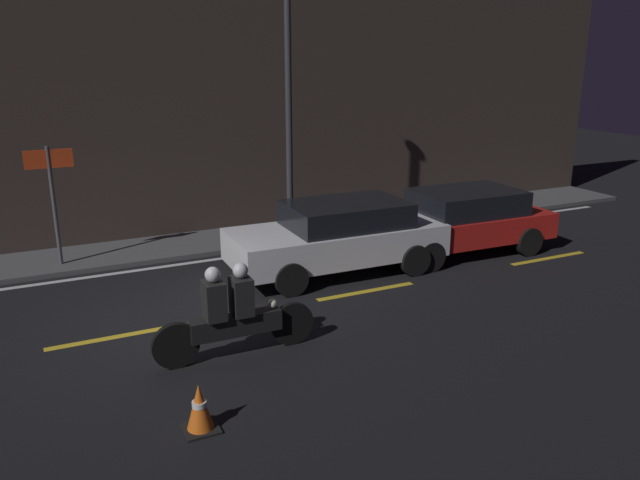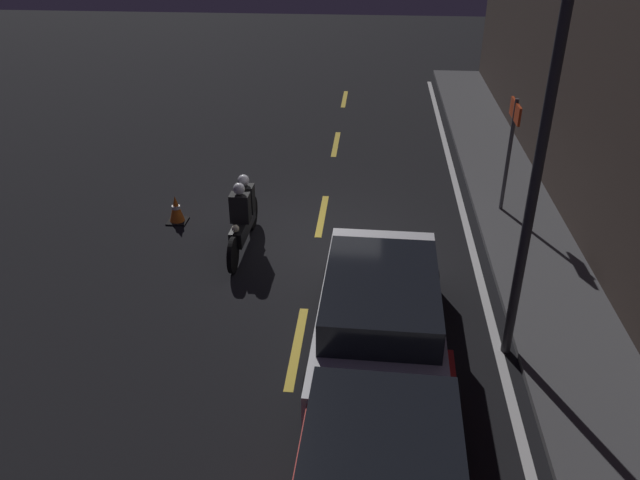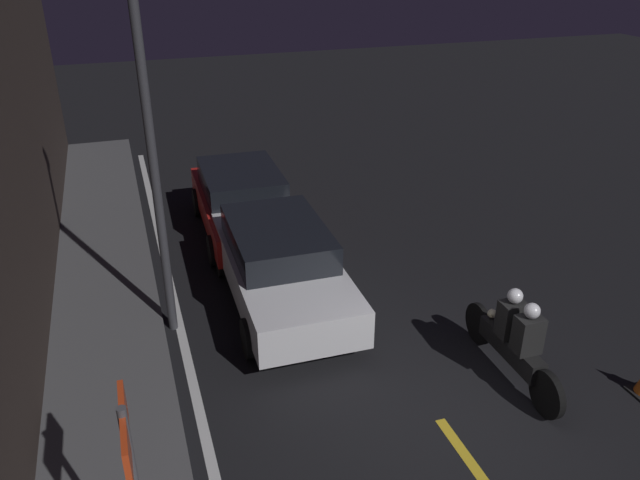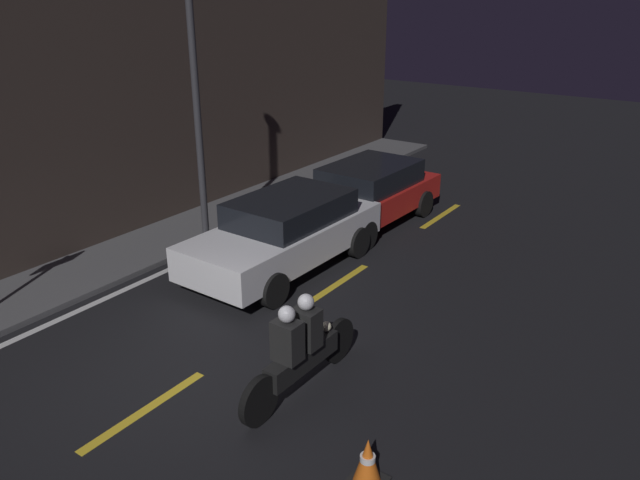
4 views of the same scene
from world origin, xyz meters
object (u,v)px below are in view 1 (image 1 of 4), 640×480
Objects in this scene: motorcycle at (231,314)px; street_lamp at (289,102)px; traffic_cone_near at (200,408)px; taxi_red at (460,219)px; sedan_white at (339,235)px; shop_sign at (51,182)px.

street_lamp reaches higher than motorcycle.
traffic_cone_near is at bearing -121.48° from street_lamp.
motorcycle is 1.89m from traffic_cone_near.
street_lamp is at bearing -28.79° from taxi_red.
street_lamp reaches higher than sedan_white.
traffic_cone_near is at bearing -81.38° from shop_sign.
shop_sign is (-1.04, 6.83, 1.51)m from traffic_cone_near.
motorcycle is at bearing -122.13° from street_lamp.
sedan_white is 0.74× the size of street_lamp.
sedan_white reaches higher than taxi_red.
traffic_cone_near is (-0.92, -1.61, -0.37)m from motorcycle.
taxi_red is 7.01× the size of traffic_cone_near.
sedan_white is 1.78× the size of shop_sign.
shop_sign reaches higher than motorcycle.
motorcycle is 5.69m from shop_sign.
taxi_red is 0.72× the size of street_lamp.
traffic_cone_near is 7.78m from street_lamp.
motorcycle reaches higher than traffic_cone_near.
motorcycle is at bearing 24.86° from taxi_red.
shop_sign reaches higher than taxi_red.
sedan_white is at bearing -82.83° from street_lamp.
sedan_white is 7.26× the size of traffic_cone_near.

